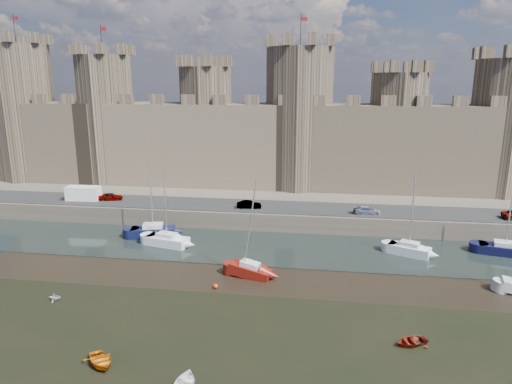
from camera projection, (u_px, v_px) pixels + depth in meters
ground at (232, 363)px, 33.77m from camera, size 160.00×160.00×0.00m
water_channel at (270, 248)px, 56.82m from camera, size 160.00×12.00×0.08m
quay at (291, 178)px, 91.11m from camera, size 160.00×60.00×2.50m
road at (278, 207)px, 65.82m from camera, size 160.00×7.00×0.10m
castle at (283, 133)px, 77.18m from camera, size 108.50×11.00×29.00m
car_0 at (111, 197)px, 69.38m from camera, size 3.80×2.29×1.21m
car_1 at (249, 205)px, 65.06m from camera, size 3.60×1.60×1.15m
car_2 at (367, 210)px, 62.34m from camera, size 3.90×1.97×1.08m
van at (83, 194)px, 69.26m from camera, size 5.13×2.30×2.19m
sailboat_0 at (167, 240)px, 57.44m from camera, size 5.86×3.40×10.30m
sailboat_1 at (153, 231)px, 60.58m from camera, size 6.08×3.45×11.48m
sailboat_2 at (409, 249)px, 54.32m from camera, size 5.14×3.68×10.35m
sailboat_3 at (505, 249)px, 54.45m from camera, size 6.09×3.47×10.05m
sailboat_4 at (250, 270)px, 48.46m from camera, size 4.78×2.73×10.52m
dinghy_0 at (101, 362)px, 33.39m from camera, size 3.65×3.70×0.63m
dinghy_3 at (55, 297)px, 43.27m from camera, size 1.47×1.31×0.71m
dinghy_4 at (411, 341)px, 36.07m from camera, size 3.32×2.96×0.57m
buoy_1 at (216, 286)px, 45.82m from camera, size 0.49×0.49×0.49m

